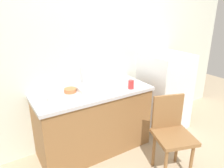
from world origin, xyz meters
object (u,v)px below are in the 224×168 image
object	(u,v)px
terracotta_bowl	(70,90)
cup_red	(131,84)
dish_tray	(89,88)
chair	(171,132)
cup_white	(43,98)
refrigerator	(164,91)

from	to	relation	value
terracotta_bowl	cup_red	bearing A→B (deg)	-22.62
dish_tray	terracotta_bowl	world-z (taller)	dish_tray
chair	dish_tray	distance (m)	1.08
cup_red	cup_white	xyz separation A→B (m)	(-1.03, 0.20, -0.02)
cup_red	cup_white	bearing A→B (deg)	168.95
chair	dish_tray	bearing A→B (deg)	144.29
refrigerator	dish_tray	bearing A→B (deg)	178.05
refrigerator	cup_white	distance (m)	1.84
chair	cup_red	bearing A→B (deg)	120.06
cup_white	terracotta_bowl	bearing A→B (deg)	14.39
dish_tray	terracotta_bowl	bearing A→B (deg)	163.41
chair	cup_red	xyz separation A→B (m)	(-0.12, 0.60, 0.40)
cup_red	cup_white	size ratio (longest dim) A/B	1.33
chair	cup_white	world-z (taller)	cup_white
cup_red	dish_tray	bearing A→B (deg)	154.71
dish_tray	cup_red	distance (m)	0.52
dish_tray	refrigerator	bearing A→B (deg)	-1.95
chair	cup_white	distance (m)	1.46
chair	terracotta_bowl	size ratio (longest dim) A/B	6.04
cup_red	chair	bearing A→B (deg)	-78.65
chair	cup_white	bearing A→B (deg)	163.71
cup_red	cup_white	world-z (taller)	cup_red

